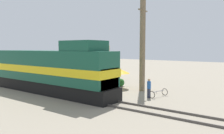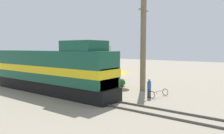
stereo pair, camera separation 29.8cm
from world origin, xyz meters
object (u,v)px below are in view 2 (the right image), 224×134
Objects in this scene: locomotive at (53,71)px; person_bystander at (149,88)px; vendor_umbrella at (120,71)px; bicycle at (159,93)px; utility_pole at (143,45)px; billboard_sign at (94,65)px.

person_bystander is (3.64, -8.63, -1.28)m from locomotive.
locomotive is 9.45m from person_bystander.
vendor_umbrella is 5.77m from bicycle.
locomotive is at bearing 112.90° from person_bystander.
locomotive is at bearing 134.00° from utility_pole.
person_bystander is 1.23m from bicycle.
bicycle is at bearing -105.85° from vendor_umbrella.
billboard_sign is at bearing 109.81° from utility_pole.
billboard_sign is 7.99m from bicycle.
locomotive is 7.67× the size of bicycle.
locomotive is at bearing 148.14° from vendor_umbrella.
utility_pole reaches higher than person_bystander.
locomotive is 4.43× the size of billboard_sign.
locomotive reaches higher than person_bystander.
locomotive is at bearing 161.88° from billboard_sign.
bicycle is (0.94, -0.51, -0.61)m from person_bystander.
vendor_umbrella is 0.66× the size of billboard_sign.
billboard_sign is at bearing -18.12° from locomotive.
utility_pole reaches higher than vendor_umbrella.
bicycle is (-1.72, -2.61, -4.38)m from utility_pole.
locomotive is 8.89× the size of person_bystander.
bicycle is (0.10, -7.67, -2.24)m from billboard_sign.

